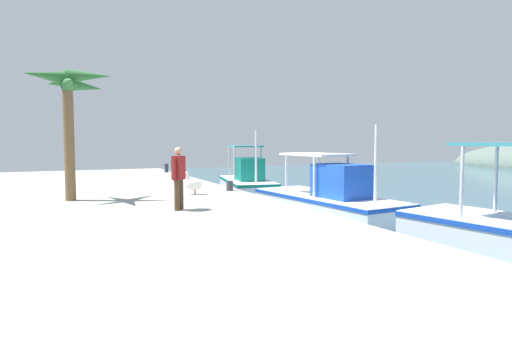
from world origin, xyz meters
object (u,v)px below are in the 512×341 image
Objects in this scene: fisherman_standing at (179,176)px; mooring_bollard_second at (181,172)px; fishing_boat_second at (328,199)px; palm_tree at (70,94)px; fishing_boat_nearest at (247,183)px; pelican at (194,183)px; mooring_bollard_third at (230,186)px; mooring_bollard_nearest at (166,168)px.

fisherman_standing is 11.23m from mooring_bollard_second.
palm_tree is at bearing -104.91° from fishing_boat_second.
pelican is (4.54, -4.09, 0.55)m from fishing_boat_nearest.
mooring_bollard_third is at bearing 93.83° from palm_tree.
fishing_boat_second is at bearing 46.91° from mooring_bollard_third.
pelican is 11.28m from mooring_bollard_nearest.
fishing_boat_nearest is at bearing 137.95° from pelican.
pelican reaches higher than mooring_bollard_third.
mooring_bollard_second is (-10.82, 2.93, -0.69)m from fisherman_standing.
mooring_bollard_third is (10.63, -0.00, -0.07)m from mooring_bollard_nearest.
fisherman_standing is 3.32× the size of mooring_bollard_second.
palm_tree is (7.52, -5.53, 3.11)m from mooring_bollard_second.
mooring_bollard_nearest is (-14.29, 2.93, -0.68)m from fisherman_standing.
fishing_boat_nearest reaches higher than fishing_boat_second.
fishing_boat_second is 12.52× the size of mooring_bollard_second.
fishing_boat_second is 1.57× the size of palm_tree.
mooring_bollard_second is 9.84m from palm_tree.
fishing_boat_second is 7.36× the size of pelican.
fisherman_standing is at bearing -38.64° from mooring_bollard_third.
fisherman_standing is at bearing 38.26° from palm_tree.
mooring_bollard_third is at bearing 0.00° from mooring_bollard_second.
fisherman_standing is at bearing -15.17° from mooring_bollard_second.
mooring_bollard_second is at bearing -141.56° from fishing_boat_nearest.
fishing_boat_nearest is 9.80m from palm_tree.
fishing_boat_second is 3.79m from mooring_bollard_third.
pelican reaches higher than mooring_bollard_nearest.
fishing_boat_second is 10.12m from mooring_bollard_second.
fishing_boat_nearest is 1.33× the size of palm_tree.
mooring_bollard_nearest is at bearing 153.29° from palm_tree.
fishing_boat_nearest is 4.04m from mooring_bollard_second.
fishing_boat_second is at bearing 2.22° from fishing_boat_nearest.
mooring_bollard_nearest is 0.13× the size of palm_tree.
mooring_bollard_second is at bearing -0.00° from mooring_bollard_nearest.
mooring_bollard_third is (4.00, -2.50, 0.35)m from fishing_boat_nearest.
fisherman_standing is at bearing -11.59° from mooring_bollard_nearest.
pelican is 1.69m from mooring_bollard_third.
mooring_bollard_second is 0.13× the size of palm_tree.
mooring_bollard_nearest is 10.63m from mooring_bollard_third.
mooring_bollard_second is 1.36× the size of mooring_bollard_third.
fishing_boat_second is at bearing 64.86° from pelican.
fishing_boat_second reaches higher than fisherman_standing.
fisherman_standing reaches higher than pelican.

